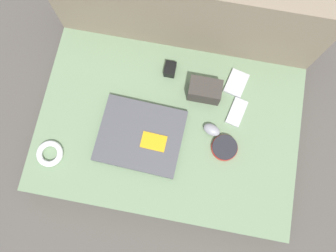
% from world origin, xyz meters
% --- Properties ---
extents(ground_plane, '(8.00, 8.00, 0.00)m').
position_xyz_m(ground_plane, '(0.00, 0.00, 0.00)').
color(ground_plane, '#4C4742').
extents(couch_seat, '(0.98, 0.66, 0.13)m').
position_xyz_m(couch_seat, '(0.00, 0.00, 0.06)').
color(couch_seat, slate).
rests_on(couch_seat, ground_plane).
extents(couch_backrest, '(0.98, 0.20, 0.47)m').
position_xyz_m(couch_backrest, '(0.00, 0.43, 0.23)').
color(couch_backrest, '#7F705B').
rests_on(couch_backrest, ground_plane).
extents(laptop, '(0.31, 0.27, 0.03)m').
position_xyz_m(laptop, '(-0.09, -0.05, 0.14)').
color(laptop, '#47474C').
rests_on(laptop, couch_seat).
extents(computer_mouse, '(0.07, 0.06, 0.03)m').
position_xyz_m(computer_mouse, '(0.16, 0.02, 0.14)').
color(computer_mouse, gray).
rests_on(computer_mouse, couch_seat).
extents(speaker_puck, '(0.10, 0.10, 0.02)m').
position_xyz_m(speaker_puck, '(0.22, -0.04, 0.14)').
color(speaker_puck, red).
rests_on(speaker_puck, couch_seat).
extents(phone_silver, '(0.09, 0.11, 0.01)m').
position_xyz_m(phone_silver, '(0.23, 0.22, 0.13)').
color(phone_silver, '#B7B7BC').
rests_on(phone_silver, couch_seat).
extents(phone_black, '(0.08, 0.12, 0.01)m').
position_xyz_m(phone_black, '(0.24, 0.10, 0.13)').
color(phone_black, '#B7B7BC').
rests_on(phone_black, couch_seat).
extents(camera_pouch, '(0.12, 0.08, 0.08)m').
position_xyz_m(camera_pouch, '(0.11, 0.15, 0.17)').
color(camera_pouch, '#38332D').
rests_on(camera_pouch, couch_seat).
extents(charger_brick, '(0.04, 0.05, 0.04)m').
position_xyz_m(charger_brick, '(-0.03, 0.22, 0.15)').
color(charger_brick, black).
rests_on(charger_brick, couch_seat).
extents(cable_coil, '(0.10, 0.10, 0.02)m').
position_xyz_m(cable_coil, '(-0.40, -0.18, 0.14)').
color(cable_coil, white).
rests_on(cable_coil, couch_seat).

